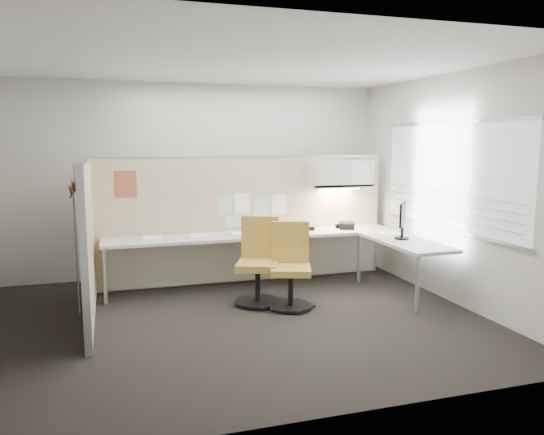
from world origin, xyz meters
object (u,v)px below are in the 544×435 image
object	(u,v)px
desk	(281,244)
phone	(346,225)
monitor	(403,218)
chair_left	(259,264)
chair_right	(291,269)

from	to	relation	value
desk	phone	xyz separation A→B (m)	(1.03, 0.13, 0.18)
monitor	phone	distance (m)	1.01
chair_left	chair_right	size ratio (longest dim) A/B	1.04
chair_left	phone	size ratio (longest dim) A/B	4.01
chair_right	phone	xyz separation A→B (m)	(1.18, 0.98, 0.32)
desk	monitor	distance (m)	1.63
desk	chair_right	xyz separation A→B (m)	(-0.15, -0.84, -0.14)
monitor	phone	bearing A→B (deg)	58.12
phone	monitor	bearing A→B (deg)	-51.20
monitor	phone	size ratio (longest dim) A/B	1.79
chair_left	monitor	size ratio (longest dim) A/B	2.24
chair_right	phone	distance (m)	1.56
desk	phone	bearing A→B (deg)	7.42
chair_left	desk	bearing A→B (deg)	73.54
chair_left	chair_right	distance (m)	0.42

